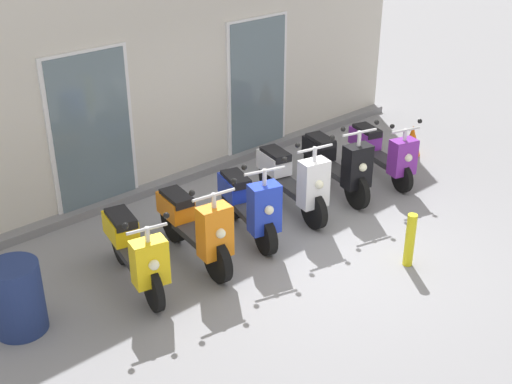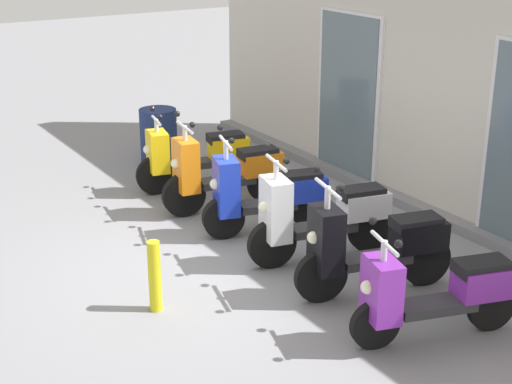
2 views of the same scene
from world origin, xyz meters
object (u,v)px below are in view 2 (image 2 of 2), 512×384
(curb_bollard, at_px, (155,276))
(scooter_orange, at_px, (224,172))
(scooter_white, at_px, (320,216))
(scooter_purple, at_px, (435,291))
(scooter_black, at_px, (373,246))
(scooter_blue, at_px, (265,195))
(trash_bin, at_px, (159,136))
(scooter_yellow, at_px, (195,155))

(curb_bollard, bearing_deg, scooter_orange, 135.58)
(scooter_white, relative_size, scooter_purple, 1.09)
(scooter_black, bearing_deg, scooter_white, 177.89)
(scooter_orange, bearing_deg, scooter_black, 1.72)
(scooter_blue, bearing_deg, scooter_black, 2.12)
(scooter_white, height_order, scooter_purple, scooter_white)
(scooter_purple, bearing_deg, trash_bin, 178.24)
(scooter_yellow, bearing_deg, trash_bin, 175.21)
(scooter_blue, xyz_separation_m, trash_bin, (-3.12, 0.15, -0.07))
(scooter_orange, relative_size, scooter_blue, 1.11)
(scooter_blue, bearing_deg, scooter_yellow, 178.94)
(trash_bin, bearing_deg, scooter_black, -0.94)
(scooter_yellow, height_order, scooter_orange, scooter_orange)
(scooter_yellow, height_order, scooter_purple, scooter_yellow)
(scooter_orange, height_order, scooter_black, scooter_black)
(scooter_purple, height_order, curb_bollard, scooter_purple)
(scooter_orange, height_order, trash_bin, scooter_orange)
(scooter_orange, xyz_separation_m, curb_bollard, (1.88, -1.84, -0.14))
(scooter_yellow, distance_m, trash_bin, 1.38)
(scooter_purple, bearing_deg, scooter_blue, 179.31)
(scooter_yellow, xyz_separation_m, curb_bollard, (2.71, -1.89, -0.13))
(scooter_blue, height_order, scooter_black, scooter_black)
(scooter_orange, height_order, scooter_purple, scooter_orange)
(scooter_yellow, xyz_separation_m, scooter_black, (3.54, 0.03, 0.03))
(scooter_orange, xyz_separation_m, trash_bin, (-2.21, 0.16, -0.09))
(scooter_yellow, distance_m, curb_bollard, 3.31)
(scooter_yellow, relative_size, scooter_blue, 1.07)
(scooter_black, height_order, curb_bollard, scooter_black)
(scooter_blue, height_order, scooter_purple, scooter_blue)
(scooter_yellow, height_order, curb_bollard, scooter_yellow)
(scooter_white, bearing_deg, scooter_purple, -4.13)
(scooter_yellow, distance_m, scooter_black, 3.54)
(scooter_blue, xyz_separation_m, scooter_white, (0.91, 0.10, 0.03))
(scooter_black, distance_m, curb_bollard, 2.09)
(scooter_white, xyz_separation_m, trash_bin, (-4.03, 0.05, -0.11))
(scooter_yellow, xyz_separation_m, scooter_blue, (1.74, -0.03, -0.01))
(scooter_orange, height_order, scooter_white, scooter_white)
(scooter_purple, xyz_separation_m, curb_bollard, (-1.76, -1.82, -0.11))
(scooter_purple, bearing_deg, scooter_yellow, 179.17)
(scooter_blue, bearing_deg, scooter_orange, -179.08)
(scooter_white, bearing_deg, curb_bollard, -88.15)
(curb_bollard, height_order, trash_bin, trash_bin)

